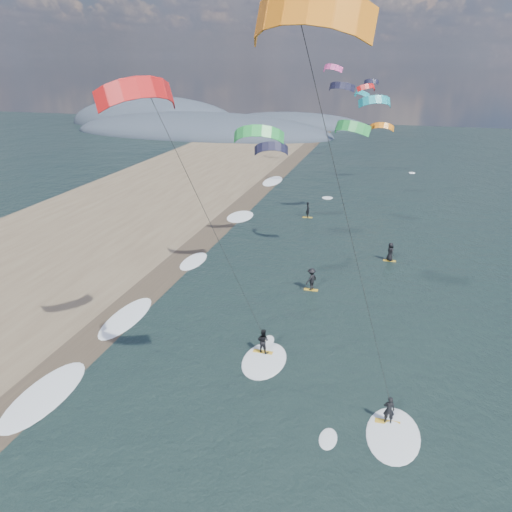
# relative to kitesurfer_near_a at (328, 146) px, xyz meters

# --- Properties ---
(wet_sand_strip) EXTENTS (3.00, 240.00, 0.00)m
(wet_sand_strip) POSITION_rel_kitesurfer_near_a_xyz_m (-15.72, 5.96, -14.45)
(wet_sand_strip) COLOR #382D23
(wet_sand_strip) RESTS_ON ground
(coastal_hills) EXTENTS (80.00, 41.00, 15.00)m
(coastal_hills) POSITION_rel_kitesurfer_near_a_xyz_m (-48.56, 103.82, -14.45)
(coastal_hills) COLOR #3D4756
(coastal_hills) RESTS_ON ground
(kitesurfer_near_a) EXTENTS (7.60, 8.53, 19.32)m
(kitesurfer_near_a) POSITION_rel_kitesurfer_near_a_xyz_m (0.00, 0.00, 0.00)
(kitesurfer_near_a) COLOR gold
(kitesurfer_near_a) RESTS_ON ground
(kitesurfer_near_b) EXTENTS (6.80, 9.16, 16.83)m
(kitesurfer_near_b) POSITION_rel_kitesurfer_near_a_xyz_m (-6.96, 5.07, -3.53)
(kitesurfer_near_b) COLOR gold
(kitesurfer_near_b) RESTS_ON ground
(far_kitesurfers) EXTENTS (10.58, 19.77, 1.85)m
(far_kitesurfers) POSITION_rel_kitesurfer_near_a_xyz_m (-2.41, 24.79, -13.54)
(far_kitesurfers) COLOR gold
(far_kitesurfers) RESTS_ON ground
(bg_kite_field) EXTENTS (12.52, 72.49, 8.83)m
(bg_kite_field) POSITION_rel_kitesurfer_near_a_xyz_m (-4.78, 50.94, -2.25)
(bg_kite_field) COLOR green
(bg_kite_field) RESTS_ON ground
(shoreline_surf) EXTENTS (2.40, 79.40, 0.11)m
(shoreline_surf) POSITION_rel_kitesurfer_near_a_xyz_m (-14.52, 10.71, -14.45)
(shoreline_surf) COLOR white
(shoreline_surf) RESTS_ON ground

